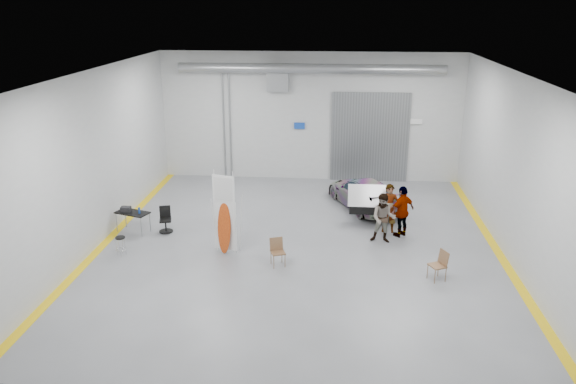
# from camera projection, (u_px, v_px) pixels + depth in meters

# --- Properties ---
(ground) EXTENTS (16.00, 16.00, 0.00)m
(ground) POSITION_uv_depth(u_px,v_px,m) (298.00, 246.00, 19.62)
(ground) COLOR slate
(ground) RESTS_ON ground
(room_shell) EXTENTS (14.02, 16.18, 6.01)m
(room_shell) POSITION_uv_depth(u_px,v_px,m) (310.00, 119.00, 20.38)
(room_shell) COLOR #B3B5B7
(room_shell) RESTS_ON ground
(sedan_car) EXTENTS (3.30, 4.56, 1.22)m
(sedan_car) POSITION_uv_depth(u_px,v_px,m) (363.00, 193.00, 23.20)
(sedan_car) COLOR silver
(sedan_car) RESTS_ON ground
(person_a) EXTENTS (0.69, 0.47, 1.84)m
(person_a) POSITION_uv_depth(u_px,v_px,m) (389.00, 208.00, 20.60)
(person_a) COLOR #856648
(person_a) RESTS_ON ground
(person_b) EXTENTS (0.97, 0.80, 1.80)m
(person_b) POSITION_uv_depth(u_px,v_px,m) (383.00, 218.00, 19.72)
(person_b) COLOR slate
(person_b) RESTS_ON ground
(person_c) EXTENTS (1.13, 1.07, 1.91)m
(person_c) POSITION_uv_depth(u_px,v_px,m) (402.00, 211.00, 20.22)
(person_c) COLOR brown
(person_c) RESTS_ON ground
(surfboard_display) EXTENTS (0.80, 0.37, 2.91)m
(surfboard_display) POSITION_uv_depth(u_px,v_px,m) (226.00, 220.00, 18.78)
(surfboard_display) COLOR white
(surfboard_display) RESTS_ON ground
(folding_chair_near) EXTENTS (0.55, 0.59, 0.91)m
(folding_chair_near) POSITION_uv_depth(u_px,v_px,m) (278.00, 258.00, 18.13)
(folding_chair_near) COLOR brown
(folding_chair_near) RESTS_ON ground
(folding_chair_far) EXTENTS (0.59, 0.73, 0.95)m
(folding_chair_far) POSITION_uv_depth(u_px,v_px,m) (437.00, 271.00, 17.18)
(folding_chair_far) COLOR brown
(folding_chair_far) RESTS_ON ground
(shop_stool) EXTENTS (0.34, 0.34, 0.66)m
(shop_stool) POSITION_uv_depth(u_px,v_px,m) (121.00, 246.00, 18.86)
(shop_stool) COLOR black
(shop_stool) RESTS_ON ground
(work_table) EXTENTS (1.36, 0.98, 1.00)m
(work_table) POSITION_uv_depth(u_px,v_px,m) (131.00, 212.00, 20.66)
(work_table) COLOR gray
(work_table) RESTS_ON ground
(office_chair) EXTENTS (0.51, 0.53, 0.96)m
(office_chair) POSITION_uv_depth(u_px,v_px,m) (166.00, 221.00, 20.77)
(office_chair) COLOR black
(office_chair) RESTS_ON ground
(trunk_lid) EXTENTS (1.43, 0.87, 0.04)m
(trunk_lid) POSITION_uv_depth(u_px,v_px,m) (366.00, 193.00, 21.24)
(trunk_lid) COLOR silver
(trunk_lid) RESTS_ON sedan_car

